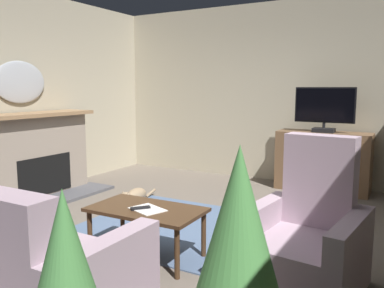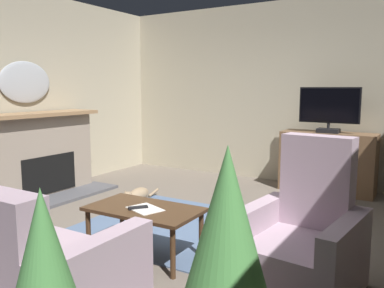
% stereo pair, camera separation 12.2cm
% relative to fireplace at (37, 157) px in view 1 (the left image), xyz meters
% --- Properties ---
extents(ground_plane, '(6.12, 6.33, 0.04)m').
position_rel_fireplace_xyz_m(ground_plane, '(2.48, -0.28, -0.57)').
color(ground_plane, '#665B51').
extents(wall_back, '(6.12, 0.10, 2.83)m').
position_rel_fireplace_xyz_m(wall_back, '(2.48, 2.63, 0.86)').
color(wall_back, '#B2A88E').
rests_on(wall_back, ground_plane).
extents(rug_central, '(2.26, 1.77, 0.01)m').
position_rel_fireplace_xyz_m(rug_central, '(2.46, -0.09, -0.54)').
color(rug_central, slate).
rests_on(rug_central, ground_plane).
extents(fireplace, '(0.85, 1.75, 1.16)m').
position_rel_fireplace_xyz_m(fireplace, '(0.00, 0.00, 0.00)').
color(fireplace, '#4C4C51').
rests_on(fireplace, ground_plane).
extents(wall_mirror_oval, '(0.06, 0.81, 0.58)m').
position_rel_fireplace_xyz_m(wall_mirror_oval, '(-0.25, 0.00, 1.02)').
color(wall_mirror_oval, '#B2B7BF').
extents(tv_cabinet, '(1.30, 0.49, 0.86)m').
position_rel_fireplace_xyz_m(tv_cabinet, '(3.35, 2.28, -0.14)').
color(tv_cabinet, '#4A3523').
rests_on(tv_cabinet, ground_plane).
extents(television, '(0.83, 0.20, 0.64)m').
position_rel_fireplace_xyz_m(television, '(3.35, 2.23, 0.66)').
color(television, black).
rests_on(television, tv_cabinet).
extents(coffee_table, '(1.01, 0.58, 0.45)m').
position_rel_fireplace_xyz_m(coffee_table, '(2.48, -0.88, -0.15)').
color(coffee_table, '#422B19').
rests_on(coffee_table, ground_plane).
extents(tv_remote, '(0.15, 0.16, 0.02)m').
position_rel_fireplace_xyz_m(tv_remote, '(2.46, -0.94, -0.09)').
color(tv_remote, black).
rests_on(tv_remote, coffee_table).
extents(folded_newspaper, '(0.36, 0.31, 0.01)m').
position_rel_fireplace_xyz_m(folded_newspaper, '(2.52, -0.92, -0.10)').
color(folded_newspaper, silver).
rests_on(folded_newspaper, coffee_table).
extents(sofa_floral, '(1.48, 0.90, 0.93)m').
position_rel_fireplace_xyz_m(sofa_floral, '(2.31, -2.03, -0.24)').
color(sofa_floral, '#AD93A3').
rests_on(sofa_floral, ground_plane).
extents(armchair_by_fireplace, '(0.89, 0.93, 1.13)m').
position_rel_fireplace_xyz_m(armchair_by_fireplace, '(3.83, -0.72, -0.21)').
color(armchair_by_fireplace, '#AD93A3').
rests_on(armchair_by_fireplace, ground_plane).
extents(potted_plant_on_hearth_side, '(0.48, 0.48, 1.21)m').
position_rel_fireplace_xyz_m(potted_plant_on_hearth_side, '(3.72, -1.77, 0.13)').
color(potted_plant_on_hearth_side, beige).
rests_on(potted_plant_on_hearth_side, ground_plane).
extents(cat, '(0.20, 0.71, 0.20)m').
position_rel_fireplace_xyz_m(cat, '(1.34, 0.43, -0.46)').
color(cat, '#937A5B').
rests_on(cat, ground_plane).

